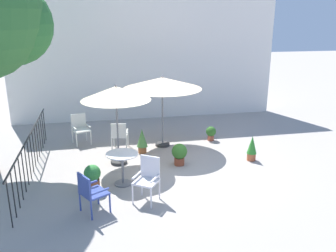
% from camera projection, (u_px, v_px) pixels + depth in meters
% --- Properties ---
extents(ground_plane, '(60.00, 60.00, 0.00)m').
position_uv_depth(ground_plane, '(172.00, 161.00, 9.72)').
color(ground_plane, '#A39A92').
extents(villa_facade, '(10.19, 0.30, 4.63)m').
position_uv_depth(villa_facade, '(146.00, 59.00, 13.39)').
color(villa_facade, white).
rests_on(villa_facade, ground).
extents(terrace_railing, '(0.03, 5.45, 1.01)m').
position_uv_depth(terrace_railing, '(31.00, 147.00, 8.82)').
color(terrace_railing, black).
rests_on(terrace_railing, ground).
extents(patio_umbrella_0, '(2.35, 2.35, 2.19)m').
position_uv_depth(patio_umbrella_0, '(162.00, 84.00, 10.35)').
color(patio_umbrella_0, '#2D2D2D').
rests_on(patio_umbrella_0, ground).
extents(patio_umbrella_1, '(1.82, 1.82, 2.19)m').
position_uv_depth(patio_umbrella_1, '(116.00, 94.00, 9.02)').
color(patio_umbrella_1, '#2D2D2D').
rests_on(patio_umbrella_1, ground).
extents(cafe_table_0, '(0.75, 0.75, 0.78)m').
position_uv_depth(cafe_table_0, '(122.00, 163.00, 8.22)').
color(cafe_table_0, white).
rests_on(cafe_table_0, ground).
extents(patio_chair_0, '(0.64, 0.66, 0.87)m').
position_uv_depth(patio_chair_0, '(90.00, 191.00, 6.99)').
color(patio_chair_0, '#364998').
rests_on(patio_chair_0, ground).
extents(patio_chair_1, '(0.55, 0.58, 0.86)m').
position_uv_depth(patio_chair_1, '(119.00, 134.00, 10.44)').
color(patio_chair_1, silver).
rests_on(patio_chair_1, ground).
extents(patio_chair_2, '(0.65, 0.65, 0.97)m').
position_uv_depth(patio_chair_2, '(148.00, 176.00, 7.50)').
color(patio_chair_2, white).
rests_on(patio_chair_2, ground).
extents(patio_chair_3, '(0.62, 0.62, 0.94)m').
position_uv_depth(patio_chair_3, '(80.00, 127.00, 10.98)').
color(patio_chair_3, white).
rests_on(patio_chair_3, ground).
extents(potted_plant_0, '(0.42, 0.42, 0.59)m').
position_uv_depth(potted_plant_0, '(179.00, 153.00, 9.39)').
color(potted_plant_0, '#98452B').
rests_on(potted_plant_0, ground).
extents(potted_plant_1, '(0.32, 0.32, 0.46)m').
position_uv_depth(potted_plant_1, '(211.00, 132.00, 11.31)').
color(potted_plant_1, '#A24D37').
rests_on(potted_plant_1, ground).
extents(potted_plant_2, '(0.38, 0.38, 0.63)m').
position_uv_depth(potted_plant_2, '(93.00, 177.00, 7.96)').
color(potted_plant_2, '#965133').
rests_on(potted_plant_2, ground).
extents(potted_plant_3, '(0.32, 0.32, 0.73)m').
position_uv_depth(potted_plant_3, '(142.00, 140.00, 10.23)').
color(potted_plant_3, '#A15A2F').
rests_on(potted_plant_3, ground).
extents(potted_plant_4, '(0.27, 0.27, 0.71)m').
position_uv_depth(potted_plant_4, '(252.00, 148.00, 9.68)').
color(potted_plant_4, '#AD5736').
rests_on(potted_plant_4, ground).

